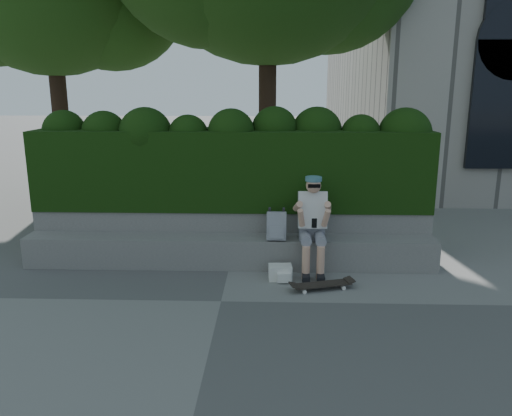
{
  "coord_description": "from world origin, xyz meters",
  "views": [
    {
      "loc": [
        0.62,
        -5.7,
        2.59
      ],
      "look_at": [
        0.4,
        1.0,
        0.95
      ],
      "focal_mm": 35.0,
      "sensor_mm": 36.0,
      "label": 1
    }
  ],
  "objects_px": {
    "skateboard": "(322,285)",
    "backpack_plaid": "(277,226)",
    "person": "(312,221)",
    "backpack_ground": "(280,272)"
  },
  "relations": [
    {
      "from": "backpack_plaid",
      "to": "backpack_ground",
      "type": "relative_size",
      "value": 1.29
    },
    {
      "from": "person",
      "to": "backpack_plaid",
      "type": "distance_m",
      "value": 0.52
    },
    {
      "from": "backpack_plaid",
      "to": "person",
      "type": "bearing_deg",
      "value": -7.78
    },
    {
      "from": "backpack_plaid",
      "to": "backpack_ground",
      "type": "bearing_deg",
      "value": -81.02
    },
    {
      "from": "skateboard",
      "to": "backpack_plaid",
      "type": "height_order",
      "value": "backpack_plaid"
    },
    {
      "from": "person",
      "to": "backpack_ground",
      "type": "height_order",
      "value": "person"
    },
    {
      "from": "backpack_ground",
      "to": "skateboard",
      "type": "bearing_deg",
      "value": -35.06
    },
    {
      "from": "backpack_plaid",
      "to": "skateboard",
      "type": "bearing_deg",
      "value": -49.48
    },
    {
      "from": "skateboard",
      "to": "person",
      "type": "bearing_deg",
      "value": 82.32
    },
    {
      "from": "skateboard",
      "to": "backpack_plaid",
      "type": "distance_m",
      "value": 1.11
    }
  ]
}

